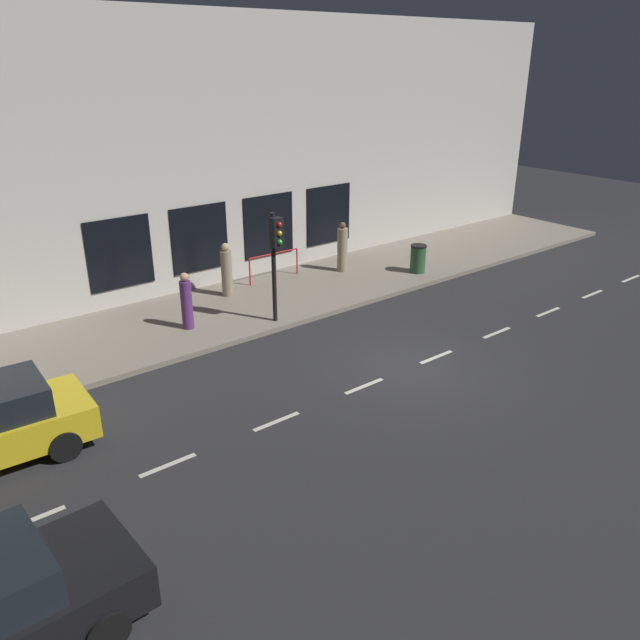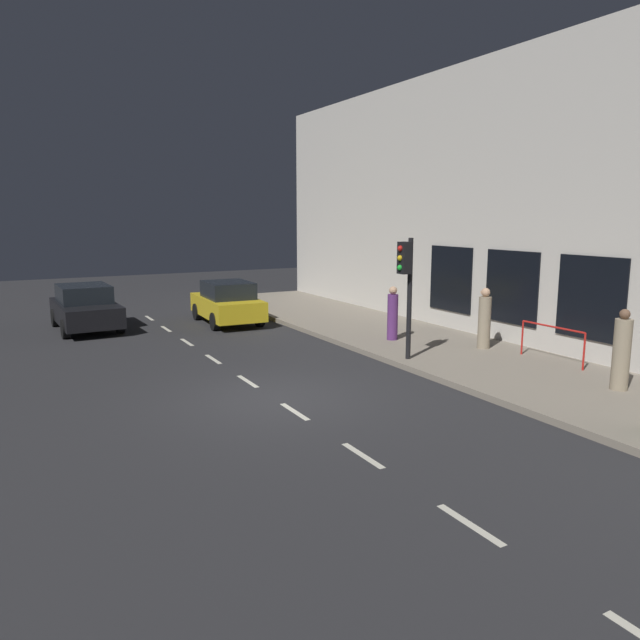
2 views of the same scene
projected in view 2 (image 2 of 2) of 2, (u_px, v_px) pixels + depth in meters
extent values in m
plane|color=#28282B|center=(275.00, 399.00, 13.18)|extent=(60.00, 60.00, 0.00)
cube|color=gray|center=(486.00, 363.00, 16.11)|extent=(4.50, 32.00, 0.15)
cube|color=beige|center=(563.00, 200.00, 16.56)|extent=(0.60, 32.00, 8.83)
cube|color=black|center=(591.00, 298.00, 15.66)|extent=(0.04, 2.06, 2.20)
cube|color=black|center=(511.00, 287.00, 18.04)|extent=(0.04, 2.06, 2.20)
cube|color=black|center=(450.00, 279.00, 20.43)|extent=(0.04, 2.06, 2.20)
cube|color=beige|center=(470.00, 524.00, 7.82)|extent=(0.12, 1.20, 0.01)
cube|color=beige|center=(363.00, 455.00, 10.07)|extent=(0.12, 1.20, 0.01)
cube|color=beige|center=(295.00, 412.00, 12.32)|extent=(0.12, 1.20, 0.01)
cube|color=beige|center=(248.00, 381.00, 14.56)|extent=(0.12, 1.20, 0.01)
cube|color=beige|center=(213.00, 359.00, 16.81)|extent=(0.12, 1.20, 0.01)
cube|color=beige|center=(187.00, 342.00, 19.06)|extent=(0.12, 1.20, 0.01)
cube|color=beige|center=(166.00, 329.00, 21.31)|extent=(0.12, 1.20, 0.01)
cube|color=beige|center=(149.00, 318.00, 23.56)|extent=(0.12, 1.20, 0.01)
cylinder|color=black|center=(409.00, 299.00, 15.97)|extent=(0.13, 0.13, 3.26)
cube|color=black|center=(404.00, 258.00, 15.69)|extent=(0.26, 0.32, 0.84)
sphere|color=red|center=(400.00, 248.00, 15.58)|extent=(0.15, 0.15, 0.15)
sphere|color=gold|center=(400.00, 258.00, 15.62)|extent=(0.15, 0.15, 0.15)
sphere|color=green|center=(400.00, 268.00, 15.66)|extent=(0.15, 0.15, 0.15)
cube|color=gold|center=(227.00, 307.00, 22.36)|extent=(1.96, 3.99, 0.70)
cube|color=black|center=(228.00, 290.00, 22.11)|extent=(1.66, 2.10, 0.60)
cylinder|color=black|center=(197.00, 312.00, 23.13)|extent=(0.25, 0.65, 0.64)
cylinder|color=black|center=(238.00, 309.00, 23.85)|extent=(0.25, 0.65, 0.64)
cylinder|color=black|center=(215.00, 322.00, 20.98)|extent=(0.25, 0.65, 0.64)
cylinder|color=black|center=(260.00, 318.00, 21.70)|extent=(0.25, 0.65, 0.64)
cube|color=black|center=(86.00, 312.00, 21.05)|extent=(2.00, 4.18, 0.70)
cube|color=black|center=(84.00, 293.00, 21.07)|extent=(1.71, 2.20, 0.60)
cylinder|color=black|center=(120.00, 324.00, 20.45)|extent=(0.24, 0.65, 0.64)
cylinder|color=black|center=(65.00, 329.00, 19.58)|extent=(0.24, 0.65, 0.64)
cylinder|color=black|center=(105.00, 314.00, 22.62)|extent=(0.24, 0.65, 0.64)
cylinder|color=black|center=(55.00, 318.00, 21.75)|extent=(0.24, 0.65, 0.64)
cylinder|color=gray|center=(621.00, 355.00, 13.24)|extent=(0.53, 0.53, 1.60)
sphere|color=brown|center=(625.00, 314.00, 13.08)|extent=(0.23, 0.23, 0.23)
cube|color=brown|center=(624.00, 313.00, 13.18)|extent=(0.07, 0.07, 0.06)
cylinder|color=#5B2D70|center=(393.00, 317.00, 18.64)|extent=(0.44, 0.44, 1.43)
sphere|color=tan|center=(393.00, 290.00, 18.49)|extent=(0.25, 0.25, 0.25)
cube|color=tan|center=(394.00, 291.00, 18.38)|extent=(0.08, 0.07, 0.07)
cylinder|color=gray|center=(484.00, 323.00, 17.42)|extent=(0.51, 0.51, 1.52)
sphere|color=tan|center=(486.00, 292.00, 17.26)|extent=(0.26, 0.26, 0.26)
cube|color=tan|center=(481.00, 292.00, 17.29)|extent=(0.08, 0.08, 0.07)
cylinder|color=red|center=(584.00, 352.00, 14.95)|extent=(0.05, 0.05, 0.95)
cylinder|color=red|center=(522.00, 338.00, 16.68)|extent=(0.05, 0.05, 0.95)
cylinder|color=red|center=(553.00, 327.00, 15.73)|extent=(0.05, 2.01, 0.05)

